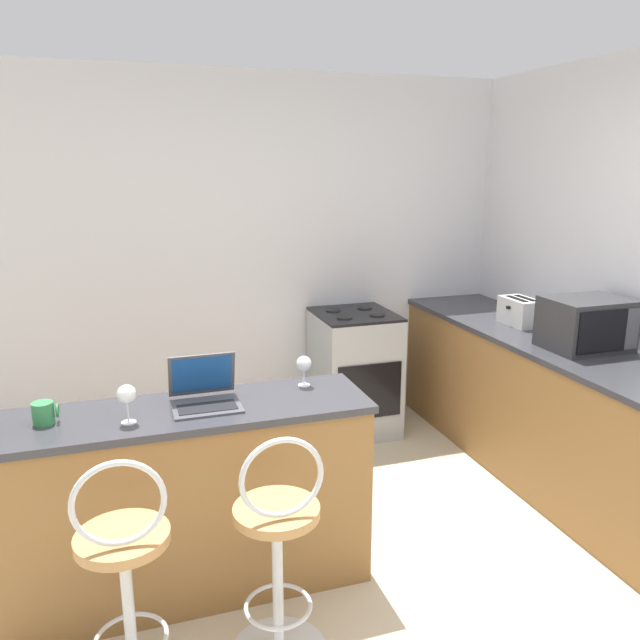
# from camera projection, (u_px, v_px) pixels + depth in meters

# --- Properties ---
(wall_back) EXTENTS (12.00, 0.06, 2.60)m
(wall_back) POSITION_uv_depth(u_px,v_px,m) (245.00, 257.00, 4.55)
(wall_back) COLOR silver
(wall_back) RESTS_ON ground_plane
(breakfast_bar) EXTENTS (1.67, 0.48, 0.91)m
(breakfast_bar) POSITION_uv_depth(u_px,v_px,m) (188.00, 501.00, 2.87)
(breakfast_bar) COLOR olive
(breakfast_bar) RESTS_ON ground_plane
(counter_right) EXTENTS (0.67, 2.97, 0.91)m
(counter_right) POSITION_uv_depth(u_px,v_px,m) (559.00, 414.00, 3.87)
(counter_right) COLOR olive
(counter_right) RESTS_ON ground_plane
(bar_stool_near) EXTENTS (0.40, 0.40, 1.01)m
(bar_stool_near) POSITION_uv_depth(u_px,v_px,m) (126.00, 585.00, 2.27)
(bar_stool_near) COLOR silver
(bar_stool_near) RESTS_ON ground_plane
(bar_stool_far) EXTENTS (0.40, 0.40, 1.01)m
(bar_stool_far) POSITION_uv_depth(u_px,v_px,m) (278.00, 556.00, 2.44)
(bar_stool_far) COLOR silver
(bar_stool_far) RESTS_ON ground_plane
(laptop) EXTENTS (0.30, 0.27, 0.22)m
(laptop) POSITION_uv_depth(u_px,v_px,m) (205.00, 392.00, 2.80)
(laptop) COLOR #47474C
(laptop) RESTS_ON breakfast_bar
(microwave) EXTENTS (0.46, 0.36, 0.30)m
(microwave) POSITION_uv_depth(u_px,v_px,m) (586.00, 324.00, 3.63)
(microwave) COLOR #2D2D30
(microwave) RESTS_ON counter_right
(toaster) EXTENTS (0.19, 0.29, 0.18)m
(toaster) POSITION_uv_depth(u_px,v_px,m) (520.00, 312.00, 4.19)
(toaster) COLOR silver
(toaster) RESTS_ON counter_right
(stove_range) EXTENTS (0.56, 0.61, 0.92)m
(stove_range) POSITION_uv_depth(u_px,v_px,m) (354.00, 372.00, 4.65)
(stove_range) COLOR #9EA3A8
(stove_range) RESTS_ON ground_plane
(wine_glass_tall) EXTENTS (0.08, 0.08, 0.17)m
(wine_glass_tall) POSITION_uv_depth(u_px,v_px,m) (127.00, 395.00, 2.58)
(wine_glass_tall) COLOR silver
(wine_glass_tall) RESTS_ON breakfast_bar
(mug_green) EXTENTS (0.11, 0.09, 0.09)m
(mug_green) POSITION_uv_depth(u_px,v_px,m) (44.00, 413.00, 2.59)
(mug_green) COLOR #338447
(mug_green) RESTS_ON breakfast_bar
(wine_glass_short) EXTENTS (0.07, 0.07, 0.15)m
(wine_glass_short) POSITION_uv_depth(u_px,v_px,m) (304.00, 365.00, 3.02)
(wine_glass_short) COLOR silver
(wine_glass_short) RESTS_ON breakfast_bar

